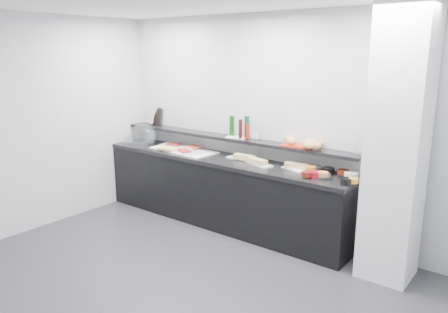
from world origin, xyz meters
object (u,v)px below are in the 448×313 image
Objects in this scene: cloche_base at (140,142)px; sandwich_plate_mid at (260,164)px; condiment_tray at (237,137)px; framed_print at (157,116)px; bread_tray at (298,145)px; carafe at (360,142)px.

sandwich_plate_mid is at bearing -21.03° from cloche_base.
sandwich_plate_mid is at bearing -36.10° from condiment_tray.
framed_print reaches higher than condiment_tray.
bread_tray is (2.45, -0.08, -0.12)m from framed_print.
sandwich_plate_mid is 2.11m from framed_print.
cloche_base is at bearing -162.75° from sandwich_plate_mid.
sandwich_plate_mid is 0.57m from condiment_tray.
carafe is at bearing -14.82° from condiment_tray.
framed_print is at bearing 178.02° from carafe.
bread_tray is at bearing -13.33° from condiment_tray.
bread_tray reaches higher than sandwich_plate_mid.
carafe is (1.63, -0.01, 0.14)m from condiment_tray.
cloche_base is at bearing -176.50° from carafe.
bread_tray is at bearing 44.36° from sandwich_plate_mid.
framed_print is 1.58m from condiment_tray.
sandwich_plate_mid is at bearing 10.61° from framed_print.
framed_print is 0.87× the size of carafe.
sandwich_plate_mid is 1.13× the size of carafe.
cloche_base is 1.46× the size of condiment_tray.
framed_print is at bearing 170.72° from bread_tray.
condiment_tray is 0.90× the size of carafe.
sandwich_plate_mid is (2.13, 0.02, -0.01)m from cloche_base.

